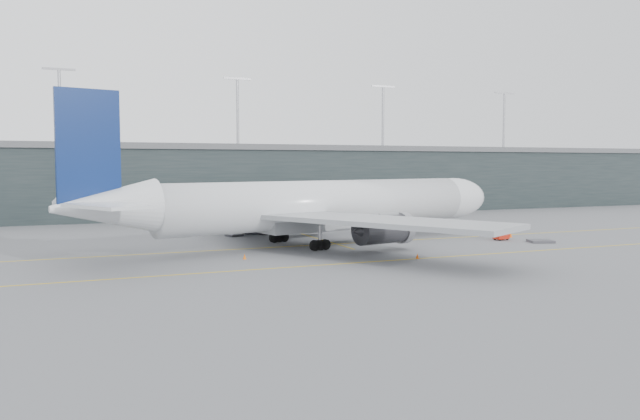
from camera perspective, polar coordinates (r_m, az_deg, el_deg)
name	(u,v)px	position (r m, az deg, el deg)	size (l,w,h in m)	color
ground	(292,242)	(88.49, -2.54, -2.97)	(320.00, 320.00, 0.00)	slate
taxiline_a	(302,246)	(84.77, -1.62, -3.28)	(160.00, 0.25, 0.02)	gold
taxiline_b	(353,263)	(70.19, 3.04, -4.86)	(160.00, 0.25, 0.02)	gold
taxiline_lead_main	(280,228)	(108.89, -3.64, -1.62)	(0.25, 60.00, 0.02)	gold
terminal	(205,179)	(143.74, -10.44, 2.77)	(240.00, 36.00, 29.00)	black
main_aircraft	(321,205)	(86.09, 0.08, 0.43)	(67.94, 62.78, 19.21)	silver
jet_bridge	(357,197)	(119.16, 3.38, 1.24)	(4.25, 42.89, 6.53)	#2E2F33
gse_cart	(501,235)	(94.72, 16.23, -2.17)	(2.29, 1.64, 1.45)	#AB1B0C
baggage_dolly	(541,241)	(93.73, 19.52, -2.69)	(3.24, 2.59, 0.32)	#3D3D42
uld_a	(234,229)	(96.40, -7.86, -1.76)	(2.85, 2.62, 2.09)	#323136
uld_b	(252,227)	(99.37, -6.24, -1.57)	(2.74, 2.44, 2.09)	#323136
uld_c	(266,228)	(98.50, -4.95, -1.62)	(2.60, 2.27, 2.05)	#323136
cone_nose	(511,235)	(98.66, 17.03, -2.18)	(0.49, 0.49, 0.78)	#FF580E
cone_wing_stbd	(417,256)	(74.09, 8.89, -4.18)	(0.40, 0.40, 0.64)	#EA580D
cone_wing_port	(312,231)	(100.56, -0.77, -1.91)	(0.43, 0.43, 0.68)	#E0480C
cone_tail	(245,256)	(73.33, -6.91, -4.24)	(0.41, 0.41, 0.65)	#DF5F0C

